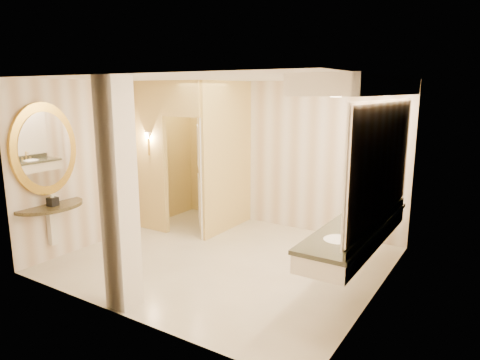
{
  "coord_description": "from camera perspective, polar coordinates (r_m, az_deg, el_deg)",
  "views": [
    {
      "loc": [
        3.49,
        -5.07,
        2.54
      ],
      "look_at": [
        0.15,
        0.2,
        1.22
      ],
      "focal_mm": 32.0,
      "sensor_mm": 36.0,
      "label": 1
    }
  ],
  "objects": [
    {
      "name": "wall_back",
      "position": [
        7.97,
        6.06,
        3.25
      ],
      "size": [
        4.5,
        0.02,
        2.7
      ],
      "primitive_type": "cube",
      "color": "#F0E2D0",
      "rests_on": "floor"
    },
    {
      "name": "soap_bottle_b",
      "position": [
        5.49,
        14.49,
        -5.46
      ],
      "size": [
        0.12,
        0.12,
        0.12
      ],
      "primitive_type": "imported",
      "rotation": [
        0.0,
        0.0,
        0.27
      ],
      "color": "silver",
      "rests_on": "vanity"
    },
    {
      "name": "floor",
      "position": [
        6.65,
        -2.03,
        -10.54
      ],
      "size": [
        4.5,
        4.5,
        0.0
      ],
      "primitive_type": "plane",
      "color": "silver",
      "rests_on": "ground"
    },
    {
      "name": "pillar",
      "position": [
        5.09,
        -15.83,
        -2.07
      ],
      "size": [
        0.31,
        0.31,
        2.7
      ],
      "primitive_type": "cube",
      "color": "white",
      "rests_on": "floor"
    },
    {
      "name": "tissue_box",
      "position": [
        6.84,
        -23.7,
        -2.65
      ],
      "size": [
        0.14,
        0.14,
        0.13
      ],
      "primitive_type": "cube",
      "rotation": [
        0.0,
        0.0,
        0.08
      ],
      "color": "black",
      "rests_on": "console_shelf"
    },
    {
      "name": "ceiling",
      "position": [
        6.15,
        -2.22,
        13.39
      ],
      "size": [
        4.5,
        4.5,
        0.0
      ],
      "primitive_type": "plane",
      "rotation": [
        3.14,
        0.0,
        0.0
      ],
      "color": "white",
      "rests_on": "wall_back"
    },
    {
      "name": "soap_bottle_a",
      "position": [
        5.67,
        14.72,
        -4.95
      ],
      "size": [
        0.07,
        0.07,
        0.12
      ],
      "primitive_type": "imported",
      "rotation": [
        0.0,
        0.0,
        0.34
      ],
      "color": "beige",
      "rests_on": "vanity"
    },
    {
      "name": "wall_left",
      "position": [
        7.75,
        -15.99,
        2.61
      ],
      "size": [
        0.02,
        4.0,
        2.7
      ],
      "primitive_type": "cube",
      "color": "#F0E2D0",
      "rests_on": "floor"
    },
    {
      "name": "wall_right",
      "position": [
        5.35,
        18.18,
        -1.55
      ],
      "size": [
        0.02,
        4.0,
        2.7
      ],
      "primitive_type": "cube",
      "color": "#F0E2D0",
      "rests_on": "floor"
    },
    {
      "name": "toilet_closet",
      "position": [
        7.68,
        -5.04,
        3.22
      ],
      "size": [
        1.5,
        1.55,
        2.7
      ],
      "color": "#F4DE7F",
      "rests_on": "floor"
    },
    {
      "name": "soap_bottle_c",
      "position": [
        5.4,
        14.39,
        -5.39
      ],
      "size": [
        0.09,
        0.09,
        0.19
      ],
      "primitive_type": "imported",
      "rotation": [
        0.0,
        0.0,
        -0.3
      ],
      "color": "#C6B28C",
      "rests_on": "vanity"
    },
    {
      "name": "wall_front",
      "position": [
        4.79,
        -15.79,
        -2.92
      ],
      "size": [
        4.5,
        0.02,
        2.7
      ],
      "primitive_type": "cube",
      "color": "#F0E2D0",
      "rests_on": "floor"
    },
    {
      "name": "console_shelf",
      "position": [
        6.88,
        -24.47,
        0.84
      ],
      "size": [
        1.04,
        1.04,
        1.97
      ],
      "color": "black",
      "rests_on": "floor"
    },
    {
      "name": "vanity",
      "position": [
        5.5,
        16.04,
        1.93
      ],
      "size": [
        0.75,
        2.82,
        2.09
      ],
      "color": "white",
      "rests_on": "floor"
    },
    {
      "name": "toilet",
      "position": [
        8.2,
        -2.91,
        -3.11
      ],
      "size": [
        0.68,
        0.92,
        0.84
      ],
      "primitive_type": "imported",
      "rotation": [
        0.0,
        0.0,
        3.43
      ],
      "color": "white",
      "rests_on": "floor"
    },
    {
      "name": "wall_sconce",
      "position": [
        7.76,
        -12.17,
        5.66
      ],
      "size": [
        0.14,
        0.14,
        0.42
      ],
      "color": "gold",
      "rests_on": "toilet_closet"
    }
  ]
}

